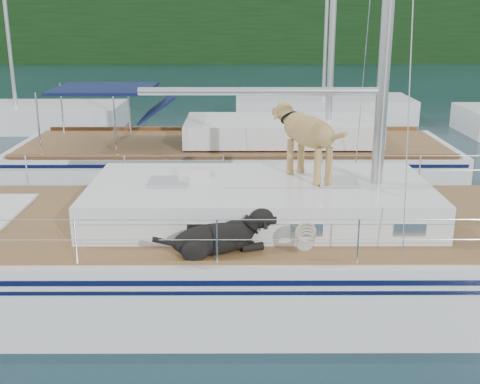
{
  "coord_description": "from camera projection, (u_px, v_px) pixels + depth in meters",
  "views": [
    {
      "loc": [
        0.47,
        -8.89,
        4.33
      ],
      "look_at": [
        0.5,
        0.2,
        1.6
      ],
      "focal_mm": 45.0,
      "sensor_mm": 36.0,
      "label": 1
    }
  ],
  "objects": [
    {
      "name": "neighbor_sailboat",
      "position": [
        238.0,
        162.0,
        15.48
      ],
      "size": [
        11.0,
        3.5,
        13.3
      ],
      "color": "white",
      "rests_on": "ground"
    },
    {
      "name": "bg_boat_center",
      "position": [
        323.0,
        109.0,
        24.97
      ],
      "size": [
        7.2,
        3.0,
        11.65
      ],
      "color": "white",
      "rests_on": "ground"
    },
    {
      "name": "shore_bank",
      "position": [
        233.0,
        55.0,
        53.84
      ],
      "size": [
        92.0,
        1.0,
        1.2
      ],
      "primitive_type": "cube",
      "color": "#595147",
      "rests_on": "ground"
    },
    {
      "name": "tree_line",
      "position": [
        232.0,
        28.0,
        52.0
      ],
      "size": [
        90.0,
        3.0,
        6.0
      ],
      "primitive_type": "cube",
      "color": "black",
      "rests_on": "ground"
    },
    {
      "name": "ground",
      "position": [
        209.0,
        290.0,
        9.76
      ],
      "size": [
        120.0,
        120.0,
        0.0
      ],
      "primitive_type": "plane",
      "color": "black",
      "rests_on": "ground"
    },
    {
      "name": "bg_boat_west",
      "position": [
        17.0,
        117.0,
        23.02
      ],
      "size": [
        8.0,
        3.0,
        11.65
      ],
      "color": "white",
      "rests_on": "ground"
    },
    {
      "name": "main_sailboat",
      "position": [
        215.0,
        251.0,
        9.56
      ],
      "size": [
        12.0,
        3.83,
        14.01
      ],
      "color": "white",
      "rests_on": "ground"
    }
  ]
}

